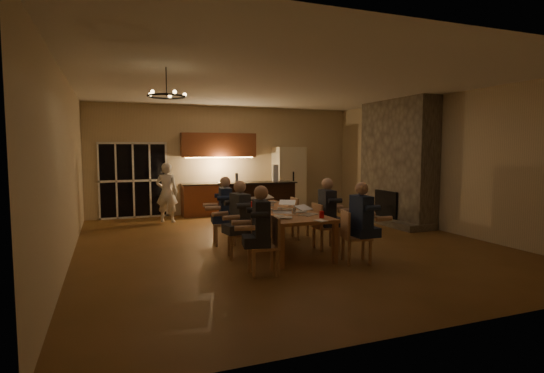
{
  "coord_description": "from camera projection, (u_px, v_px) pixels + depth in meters",
  "views": [
    {
      "loc": [
        -3.34,
        -7.95,
        1.92
      ],
      "look_at": [
        -0.15,
        0.3,
        1.15
      ],
      "focal_mm": 28.0,
      "sensor_mm": 36.0,
      "label": 1
    }
  ],
  "objects": [
    {
      "name": "standing_person",
      "position": [
        167.0,
        192.0,
        11.17
      ],
      "size": [
        0.68,
        0.57,
        1.59
      ],
      "primitive_type": "imported",
      "rotation": [
        0.0,
        0.0,
        2.76
      ],
      "color": "white",
      "rests_on": "ground"
    },
    {
      "name": "can_cola",
      "position": [
        245.0,
        199.0,
        9.49
      ],
      "size": [
        0.06,
        0.06,
        0.12
      ],
      "primitive_type": "cylinder",
      "color": "#3F0F0C",
      "rests_on": "dining_table"
    },
    {
      "name": "right_wall",
      "position": [
        440.0,
        163.0,
        10.06
      ],
      "size": [
        0.04,
        9.0,
        3.2
      ],
      "primitive_type": "cube",
      "color": "#CCB690",
      "rests_on": "ground"
    },
    {
      "name": "notepad",
      "position": [
        321.0,
        221.0,
        6.97
      ],
      "size": [
        0.19,
        0.23,
        0.01
      ],
      "primitive_type": "cube",
      "rotation": [
        0.0,
        0.0,
        0.24
      ],
      "color": "white",
      "rests_on": "dining_table"
    },
    {
      "name": "fireplace",
      "position": [
        397.0,
        162.0,
        11.06
      ],
      "size": [
        0.58,
        2.5,
        3.2
      ],
      "primitive_type": "cube",
      "color": "#6F6757",
      "rests_on": "ground"
    },
    {
      "name": "french_doors",
      "position": [
        133.0,
        181.0,
        11.85
      ],
      "size": [
        1.86,
        0.08,
        2.1
      ],
      "primitive_type": "cube",
      "color": "black",
      "rests_on": "ground"
    },
    {
      "name": "laptop_f",
      "position": [
        270.0,
        197.0,
        9.42
      ],
      "size": [
        0.41,
        0.39,
        0.23
      ],
      "primitive_type": null,
      "rotation": [
        0.0,
        0.0,
        0.46
      ],
      "color": "silver",
      "rests_on": "dining_table"
    },
    {
      "name": "redcup_mid",
      "position": [
        250.0,
        204.0,
        8.6
      ],
      "size": [
        0.09,
        0.09,
        0.12
      ],
      "primitive_type": "cylinder",
      "color": "red",
      "rests_on": "dining_table"
    },
    {
      "name": "kitchenette",
      "position": [
        219.0,
        174.0,
        12.44
      ],
      "size": [
        2.24,
        0.68,
        2.4
      ],
      "primitive_type": null,
      "color": "brown",
      "rests_on": "ground"
    },
    {
      "name": "plate_left",
      "position": [
        277.0,
        216.0,
        7.38
      ],
      "size": [
        0.28,
        0.28,
        0.02
      ],
      "primitive_type": "cylinder",
      "color": "silver",
      "rests_on": "dining_table"
    },
    {
      "name": "back_wall",
      "position": [
        226.0,
        160.0,
        12.81
      ],
      "size": [
        8.0,
        0.04,
        3.2
      ],
      "primitive_type": "cube",
      "color": "#CCB690",
      "rests_on": "ground"
    },
    {
      "name": "laptop_d",
      "position": [
        287.0,
        204.0,
        8.31
      ],
      "size": [
        0.42,
        0.4,
        0.23
      ],
      "primitive_type": null,
      "rotation": [
        0.0,
        0.0,
        -0.51
      ],
      "color": "silver",
      "rests_on": "dining_table"
    },
    {
      "name": "plate_near",
      "position": [
        300.0,
        212.0,
        7.96
      ],
      "size": [
        0.25,
        0.25,
        0.02
      ],
      "primitive_type": "cylinder",
      "color": "silver",
      "rests_on": "dining_table"
    },
    {
      "name": "can_silver",
      "position": [
        294.0,
        211.0,
        7.65
      ],
      "size": [
        0.06,
        0.06,
        0.12
      ],
      "primitive_type": "cylinder",
      "color": "#B2B2B7",
      "rests_on": "dining_table"
    },
    {
      "name": "laptop_b",
      "position": [
        308.0,
        209.0,
        7.59
      ],
      "size": [
        0.41,
        0.4,
        0.23
      ],
      "primitive_type": null,
      "rotation": [
        0.0,
        0.0,
        0.49
      ],
      "color": "silver",
      "rests_on": "dining_table"
    },
    {
      "name": "laptop_a",
      "position": [
        283.0,
        211.0,
        7.26
      ],
      "size": [
        0.41,
        0.39,
        0.23
      ],
      "primitive_type": null,
      "rotation": [
        0.0,
        0.0,
        2.67
      ],
      "color": "silver",
      "rests_on": "dining_table"
    },
    {
      "name": "can_right",
      "position": [
        290.0,
        203.0,
        8.76
      ],
      "size": [
        0.07,
        0.07,
        0.12
      ],
      "primitive_type": "cylinder",
      "color": "#B2B2B7",
      "rests_on": "dining_table"
    },
    {
      "name": "floor",
      "position": [
        284.0,
        243.0,
        8.75
      ],
      "size": [
        9.0,
        9.0,
        0.0
      ],
      "primitive_type": "plane",
      "color": "brown",
      "rests_on": "ground"
    },
    {
      "name": "chair_left_mid",
      "position": [
        240.0,
        233.0,
        7.51
      ],
      "size": [
        0.5,
        0.5,
        0.89
      ],
      "primitive_type": null,
      "rotation": [
        0.0,
        0.0,
        -1.73
      ],
      "color": "tan",
      "rests_on": "ground"
    },
    {
      "name": "bar_blender",
      "position": [
        275.0,
        173.0,
        11.2
      ],
      "size": [
        0.17,
        0.17,
        0.45
      ],
      "primitive_type": "cube",
      "rotation": [
        0.0,
        0.0,
        -0.2
      ],
      "color": "silver",
      "rests_on": "bar_island"
    },
    {
      "name": "dining_table",
      "position": [
        276.0,
        228.0,
        8.34
      ],
      "size": [
        1.1,
        3.05,
        0.75
      ],
      "primitive_type": "cube",
      "color": "#B47448",
      "rests_on": "ground"
    },
    {
      "name": "chair_left_near",
      "position": [
        263.0,
        246.0,
        6.5
      ],
      "size": [
        0.49,
        0.49,
        0.89
      ],
      "primitive_type": null,
      "rotation": [
        0.0,
        0.0,
        -1.69
      ],
      "color": "tan",
      "rests_on": "ground"
    },
    {
      "name": "left_wall",
      "position": [
        65.0,
        169.0,
        7.17
      ],
      "size": [
        0.04,
        9.0,
        3.2
      ],
      "primitive_type": "cube",
      "color": "#CCB690",
      "rests_on": "ground"
    },
    {
      "name": "ceiling",
      "position": [
        284.0,
        84.0,
        8.47
      ],
      "size": [
        8.0,
        9.0,
        0.04
      ],
      "primitive_type": "cube",
      "color": "white",
      "rests_on": "back_wall"
    },
    {
      "name": "laptop_c",
      "position": [
        264.0,
        204.0,
        8.26
      ],
      "size": [
        0.33,
        0.29,
        0.23
      ],
      "primitive_type": null,
      "rotation": [
        0.0,
        0.0,
        3.11
      ],
      "color": "silver",
      "rests_on": "dining_table"
    },
    {
      "name": "bar_island",
      "position": [
        257.0,
        203.0,
        11.07
      ],
      "size": [
        2.02,
        0.75,
        1.08
      ],
      "primitive_type": "cube",
      "rotation": [
        0.0,
        0.0,
        -0.03
      ],
      "color": "black",
      "rests_on": "ground"
    },
    {
      "name": "person_right_mid",
      "position": [
        327.0,
        214.0,
        8.13
      ],
      "size": [
        0.67,
        0.67,
        1.38
      ],
      "primitive_type": null,
      "rotation": [
        0.0,
        0.0,
        1.45
      ],
      "color": "#23252E",
      "rests_on": "ground"
    },
    {
      "name": "plate_far",
      "position": [
        284.0,
        204.0,
        9.14
      ],
      "size": [
        0.26,
        0.26,
        0.02
      ],
      "primitive_type": "cylinder",
      "color": "silver",
      "rests_on": "dining_table"
    },
    {
      "name": "person_left_far",
      "position": [
        225.0,
        210.0,
        8.58
      ],
      "size": [
        0.67,
        0.67,
        1.38
      ],
      "primitive_type": null,
      "rotation": [
        0.0,
        0.0,
        -1.7
      ],
      "color": "navy",
      "rests_on": "ground"
    },
    {
      "name": "chair_right_far",
      "position": [
        303.0,
        218.0,
        9.17
      ],
      "size": [
        0.47,
        0.47,
        0.89
      ],
      "primitive_type": null,
      "rotation": [
        0.0,
        0.0,
        1.5
      ],
      "color": "tan",
      "rests_on": "ground"
    },
    {
      "name": "chair_right_mid",
      "position": [
        326.0,
        226.0,
        8.17
      ],
      "size": [
        0.46,
        0.46,
        0.89
      ],
      "primitive_type": null,
      "rotation": [
        0.0,
        0.0,
        1.53
      ],
      "color": "tan",
      "rests_on": "ground"
    },
    {
      "name": "redcup_near",
      "position": [
        322.0,
        214.0,
        7.27
      ],
      "size": [
        0.08,
        0.08,
        0.12
      ],
      "primitive_type": "cylinder",
      "color": "red",
      "rests_on": "dining_table"
    },
    {
      "name": "person_left_near",
      "position": [
        261.0,
        230.0,
        6.46
      ],
      "size": [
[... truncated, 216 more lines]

